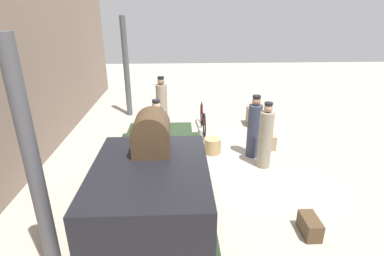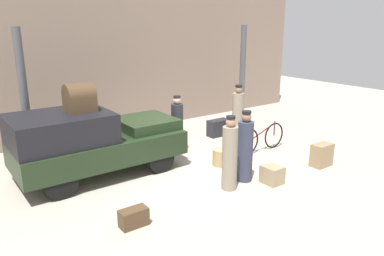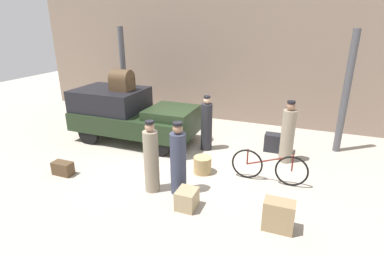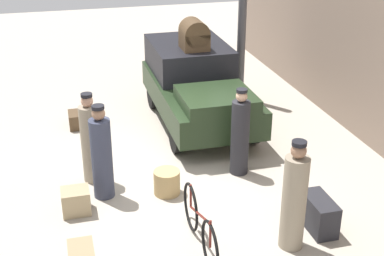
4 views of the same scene
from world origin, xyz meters
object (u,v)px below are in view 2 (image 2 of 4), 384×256
at_px(suitcase_small_leather, 272,175).
at_px(conductor_in_dark_uniform, 177,127).
at_px(trunk_wicker_pale, 322,155).
at_px(porter_with_bicycle, 238,114).
at_px(trunk_large_brown, 134,218).
at_px(porter_lifting_near_truck, 230,156).
at_px(suitcase_tan_flat, 218,128).
at_px(truck, 91,140).
at_px(trunk_on_truck_roof, 80,98).
at_px(wicker_basket, 221,157).
at_px(porter_carrying_trunk, 245,149).
at_px(bicycle, 262,138).

bearing_deg(suitcase_small_leather, conductor_in_dark_uniform, 101.03).
bearing_deg(trunk_wicker_pale, porter_with_bicycle, 92.24).
distance_m(porter_with_bicycle, trunk_wicker_pale, 3.07).
xyz_separation_m(trunk_large_brown, suitcase_small_leather, (3.45, -0.20, 0.04)).
relative_size(porter_with_bicycle, trunk_large_brown, 3.33).
bearing_deg(trunk_large_brown, porter_lifting_near_truck, 3.86).
height_order(suitcase_tan_flat, suitcase_small_leather, suitcase_tan_flat).
bearing_deg(truck, trunk_on_truck_roof, 180.00).
bearing_deg(trunk_large_brown, wicker_basket, 22.64).
distance_m(conductor_in_dark_uniform, trunk_wicker_pale, 3.90).
distance_m(suitcase_tan_flat, suitcase_small_leather, 3.86).
bearing_deg(conductor_in_dark_uniform, suitcase_tan_flat, 16.29).
relative_size(truck, trunk_wicker_pale, 6.63).
distance_m(truck, suitcase_small_leather, 4.32).
distance_m(trunk_wicker_pale, suitcase_small_leather, 1.83).
bearing_deg(trunk_large_brown, suitcase_small_leather, -3.30).
bearing_deg(porter_lifting_near_truck, trunk_wicker_pale, -7.75).
bearing_deg(suitcase_tan_flat, porter_carrying_trunk, -120.56).
height_order(trunk_wicker_pale, suitcase_small_leather, trunk_wicker_pale).
xyz_separation_m(suitcase_tan_flat, trunk_wicker_pale, (0.41, -3.61, 0.03)).
height_order(truck, suitcase_tan_flat, truck).
height_order(porter_lifting_near_truck, porter_with_bicycle, porter_with_bicycle).
distance_m(truck, trunk_on_truck_roof, 1.04).
distance_m(bicycle, trunk_on_truck_roof, 5.13).
bearing_deg(suitcase_tan_flat, wicker_basket, -128.59).
distance_m(truck, conductor_in_dark_uniform, 2.56).
distance_m(truck, trunk_wicker_pale, 5.79).
bearing_deg(wicker_basket, suitcase_small_leather, -82.62).
bearing_deg(trunk_on_truck_roof, wicker_basket, -22.98).
distance_m(porter_lifting_near_truck, conductor_in_dark_uniform, 2.67).
relative_size(porter_carrying_trunk, trunk_on_truck_roof, 2.58).
distance_m(truck, porter_carrying_trunk, 3.63).
height_order(truck, bicycle, truck).
bearing_deg(porter_carrying_trunk, bicycle, 33.21).
height_order(wicker_basket, porter_lifting_near_truck, porter_lifting_near_truck).
xyz_separation_m(porter_carrying_trunk, trunk_large_brown, (-3.05, -0.30, -0.60)).
xyz_separation_m(conductor_in_dark_uniform, trunk_large_brown, (-2.87, -2.81, -0.59)).
bearing_deg(porter_carrying_trunk, conductor_in_dark_uniform, 94.17).
distance_m(bicycle, suitcase_small_leather, 2.22).
xyz_separation_m(conductor_in_dark_uniform, suitcase_small_leather, (0.59, -3.01, -0.55)).
bearing_deg(suitcase_small_leather, bicycle, 49.97).
xyz_separation_m(conductor_in_dark_uniform, trunk_on_truck_roof, (-2.74, -0.12, 1.15)).
relative_size(conductor_in_dark_uniform, trunk_large_brown, 3.20).
distance_m(bicycle, trunk_large_brown, 5.10).
relative_size(wicker_basket, porter_with_bicycle, 0.26).
xyz_separation_m(porter_with_bicycle, suitcase_tan_flat, (-0.29, 0.59, -0.52)).
bearing_deg(porter_with_bicycle, truck, -178.51).
distance_m(porter_with_bicycle, conductor_in_dark_uniform, 2.30).
bearing_deg(wicker_basket, porter_carrying_trunk, -100.80).
height_order(bicycle, trunk_wicker_pale, bicycle).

